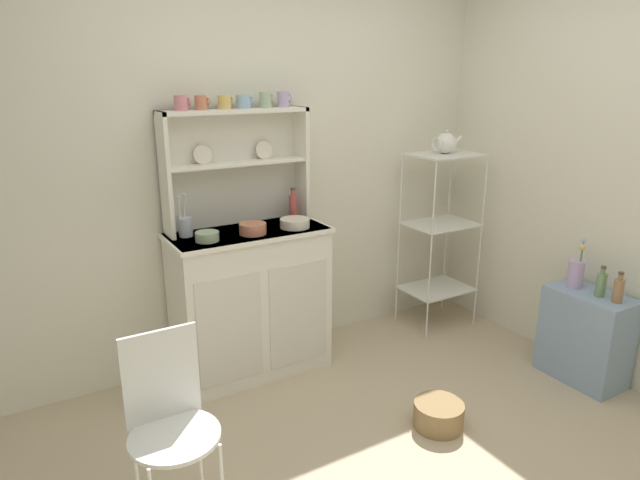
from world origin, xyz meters
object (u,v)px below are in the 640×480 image
object	(u,v)px
flower_vase	(576,272)
utensil_jar	(185,226)
hutch_shelf_unit	(234,159)
vinegar_bottle	(618,290)
bowl_mixing_large	(207,236)
floor_basket	(438,415)
bakers_rack	(441,222)
oil_bottle	(601,284)
jam_bottle	(293,207)
side_shelf_blue	(585,336)
cup_rose_0	(181,103)
wire_chair	(169,414)
hutch_cabinet	(251,301)
porcelain_teapot	(446,143)

from	to	relation	value
flower_vase	utensil_jar	bearing A→B (deg)	151.98
hutch_shelf_unit	vinegar_bottle	distance (m)	2.33
bowl_mixing_large	floor_basket	bearing A→B (deg)	-48.01
bakers_rack	oil_bottle	bearing A→B (deg)	-78.40
utensil_jar	jam_bottle	bearing A→B (deg)	0.65
hutch_shelf_unit	floor_basket	size ratio (longest dim) A/B	3.33
side_shelf_blue	utensil_jar	world-z (taller)	utensil_jar
oil_bottle	vinegar_bottle	bearing A→B (deg)	-90.00
bakers_rack	vinegar_bottle	world-z (taller)	bakers_rack
utensil_jar	hutch_shelf_unit	bearing A→B (deg)	13.55
cup_rose_0	utensil_jar	bearing A→B (deg)	-132.46
hutch_shelf_unit	utensil_jar	world-z (taller)	hutch_shelf_unit
hutch_shelf_unit	bakers_rack	world-z (taller)	hutch_shelf_unit
hutch_shelf_unit	oil_bottle	size ratio (longest dim) A/B	4.80
side_shelf_blue	wire_chair	bearing A→B (deg)	176.68
hutch_shelf_unit	utensil_jar	bearing A→B (deg)	-166.45
wire_chair	utensil_jar	size ratio (longest dim) A/B	3.42
hutch_cabinet	jam_bottle	distance (m)	0.64
cup_rose_0	porcelain_teapot	xyz separation A→B (m)	(1.78, -0.19, -0.31)
hutch_shelf_unit	oil_bottle	bearing A→B (deg)	-38.30
jam_bottle	oil_bottle	xyz separation A→B (m)	(1.35, -1.27, -0.36)
hutch_shelf_unit	vinegar_bottle	size ratio (longest dim) A/B	4.86
floor_basket	oil_bottle	distance (m)	1.24
side_shelf_blue	flower_vase	world-z (taller)	flower_vase
bowl_mixing_large	hutch_shelf_unit	bearing A→B (deg)	40.51
flower_vase	vinegar_bottle	size ratio (longest dim) A/B	1.70
side_shelf_blue	bowl_mixing_large	xyz separation A→B (m)	(-1.98, 1.06, 0.66)
hutch_cabinet	jam_bottle	size ratio (longest dim) A/B	4.59
flower_vase	bowl_mixing_large	bearing A→B (deg)	154.58
wire_chair	utensil_jar	xyz separation A→B (m)	(0.43, 1.07, 0.46)
hutch_cabinet	jam_bottle	bearing A→B (deg)	13.85
hutch_shelf_unit	bakers_rack	size ratio (longest dim) A/B	0.69
floor_basket	jam_bottle	size ratio (longest dim) A/B	1.28
side_shelf_blue	hutch_shelf_unit	bearing A→B (deg)	142.71
jam_bottle	utensil_jar	distance (m)	0.70
bowl_mixing_large	flower_vase	bearing A→B (deg)	-25.42
utensil_jar	cup_rose_0	bearing A→B (deg)	47.54
wire_chair	side_shelf_blue	bearing A→B (deg)	9.17
side_shelf_blue	bowl_mixing_large	world-z (taller)	bowl_mixing_large
floor_basket	flower_vase	xyz separation A→B (m)	(1.09, 0.04, 0.59)
bakers_rack	oil_bottle	distance (m)	1.15
side_shelf_blue	jam_bottle	distance (m)	1.96
hutch_shelf_unit	porcelain_teapot	distance (m)	1.49
floor_basket	flower_vase	size ratio (longest dim) A/B	0.86
side_shelf_blue	cup_rose_0	world-z (taller)	cup_rose_0
cup_rose_0	jam_bottle	xyz separation A→B (m)	(0.66, -0.04, -0.65)
cup_rose_0	floor_basket	bearing A→B (deg)	-52.08
porcelain_teapot	flower_vase	world-z (taller)	porcelain_teapot
bakers_rack	utensil_jar	distance (m)	1.84
wire_chair	bowl_mixing_large	xyz separation A→B (m)	(0.51, 0.91, 0.43)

